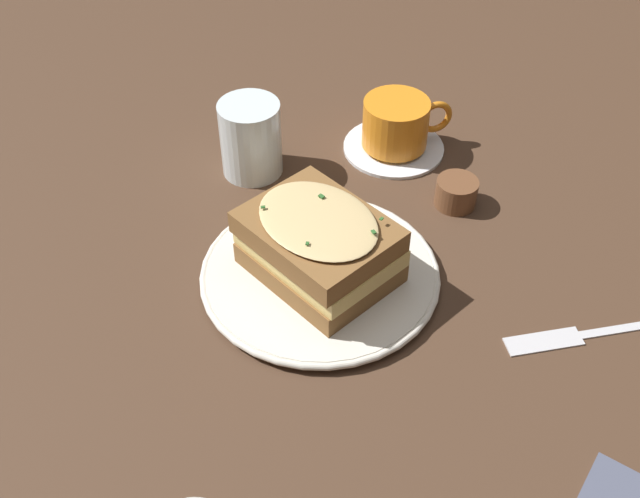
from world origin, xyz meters
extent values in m
plane|color=#473021|center=(0.00, 0.00, 0.00)|extent=(2.40, 2.40, 0.00)
cylinder|color=silver|center=(-0.02, 0.02, 0.01)|extent=(0.23, 0.23, 0.01)
torus|color=silver|center=(-0.02, 0.02, 0.01)|extent=(0.24, 0.24, 0.01)
cube|color=brown|center=(-0.02, 0.02, 0.02)|extent=(0.16, 0.14, 0.02)
cube|color=#E0C16B|center=(-0.02, 0.02, 0.05)|extent=(0.17, 0.14, 0.02)
cube|color=brown|center=(-0.02, 0.03, 0.07)|extent=(0.16, 0.14, 0.02)
ellipsoid|color=#DBBC7F|center=(-0.02, 0.03, 0.08)|extent=(0.15, 0.13, 0.01)
cube|color=#2D6028|center=(-0.07, 0.00, 0.09)|extent=(0.00, 0.00, 0.00)
cube|color=#2D6028|center=(-0.08, 0.02, 0.09)|extent=(0.01, 0.01, 0.00)
cube|color=#2D6028|center=(-0.01, 0.00, 0.09)|extent=(0.01, 0.01, 0.00)
cube|color=#2D6028|center=(-0.03, 0.06, 0.09)|extent=(0.00, 0.00, 0.00)
cube|color=#2D6028|center=(0.03, 0.04, 0.09)|extent=(0.01, 0.01, 0.00)
cylinder|color=white|center=(0.01, -0.21, 0.00)|extent=(0.12, 0.12, 0.01)
cylinder|color=orange|center=(0.01, -0.21, 0.04)|extent=(0.08, 0.08, 0.06)
cylinder|color=#381E0F|center=(0.01, -0.21, 0.06)|extent=(0.07, 0.07, 0.00)
torus|color=orange|center=(-0.03, -0.25, 0.04)|extent=(0.04, 0.04, 0.04)
cylinder|color=silver|center=(0.14, -0.09, 0.05)|extent=(0.07, 0.07, 0.09)
cube|color=silver|center=(-0.32, -0.07, 0.00)|extent=(0.10, 0.09, 0.00)
cube|color=silver|center=(-0.25, -0.01, 0.00)|extent=(0.07, 0.07, 0.00)
cube|color=#333335|center=(-0.24, 0.00, 0.00)|extent=(0.03, 0.03, 0.00)
cube|color=#333335|center=(-0.24, 0.00, 0.00)|extent=(0.03, 0.03, 0.00)
cube|color=#333335|center=(-0.23, -0.01, 0.00)|extent=(0.03, 0.03, 0.00)
cylinder|color=brown|center=(-0.10, -0.16, 0.02)|extent=(0.05, 0.05, 0.03)
camera|label=1|loc=(-0.29, 0.48, 0.55)|focal=42.00mm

